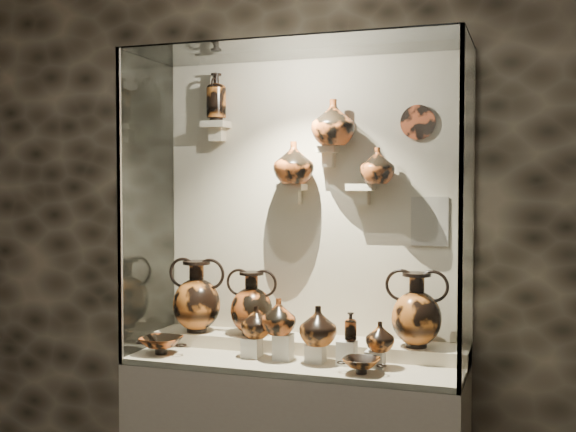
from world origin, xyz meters
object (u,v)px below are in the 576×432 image
(kylix_left, at_px, (161,344))
(lekythos_tall, at_px, (216,94))
(amphora_mid, at_px, (252,303))
(ovoid_vase_a, at_px, (294,163))
(jug_e, at_px, (380,336))
(ovoid_vase_b, at_px, (333,122))
(jug_b, at_px, (279,316))
(lekythos_small, at_px, (351,325))
(jug_a, at_px, (256,322))
(ovoid_vase_c, at_px, (377,166))
(amphora_right, at_px, (417,310))
(kylix_right, at_px, (362,364))
(jug_c, at_px, (318,326))
(amphora_left, at_px, (197,296))

(kylix_left, xyz_separation_m, lekythos_tall, (0.15, 0.37, 1.33))
(amphora_mid, relative_size, ovoid_vase_a, 1.54)
(jug_e, bearing_deg, ovoid_vase_b, 121.90)
(jug_b, height_order, jug_e, jug_b)
(lekythos_small, height_order, ovoid_vase_b, ovoid_vase_b)
(jug_b, distance_m, kylix_left, 0.65)
(ovoid_vase_a, bearing_deg, jug_e, -41.37)
(jug_a, bearing_deg, ovoid_vase_c, 13.56)
(lekythos_small, bearing_deg, amphora_mid, 156.90)
(amphora_right, bearing_deg, jug_a, -164.50)
(amphora_right, relative_size, kylix_left, 1.39)
(jug_a, distance_m, lekythos_tall, 1.28)
(amphora_right, relative_size, ovoid_vase_c, 2.02)
(amphora_mid, xyz_separation_m, ovoid_vase_a, (0.23, 0.03, 0.76))
(kylix_right, bearing_deg, jug_a, 173.45)
(ovoid_vase_b, bearing_deg, jug_c, -78.40)
(jug_e, height_order, ovoid_vase_b, ovoid_vase_b)
(amphora_left, bearing_deg, ovoid_vase_b, -3.68)
(kylix_left, bearing_deg, amphora_mid, 54.28)
(jug_b, xyz_separation_m, ovoid_vase_b, (0.22, 0.24, 0.99))
(amphora_left, bearing_deg, jug_e, -16.93)
(kylix_left, xyz_separation_m, ovoid_vase_b, (0.84, 0.31, 1.15))
(jug_e, bearing_deg, ovoid_vase_c, 84.84)
(amphora_right, height_order, kylix_left, amphora_right)
(lekythos_small, height_order, lekythos_tall, lekythos_tall)
(amphora_right, relative_size, ovoid_vase_a, 1.68)
(amphora_left, bearing_deg, jug_a, -29.55)
(jug_b, relative_size, ovoid_vase_c, 0.97)
(jug_b, xyz_separation_m, kylix_left, (-0.62, -0.07, -0.17))
(amphora_mid, distance_m, jug_c, 0.49)
(jug_b, height_order, jug_c, jug_b)
(amphora_mid, distance_m, ovoid_vase_a, 0.79)
(jug_b, distance_m, kylix_right, 0.50)
(jug_e, relative_size, ovoid_vase_b, 0.60)
(amphora_left, bearing_deg, jug_b, -26.66)
(kylix_left, relative_size, ovoid_vase_a, 1.21)
(amphora_left, xyz_separation_m, kylix_left, (-0.07, -0.27, -0.21))
(amphora_mid, bearing_deg, ovoid_vase_a, -17.04)
(kylix_left, bearing_deg, lekythos_tall, 85.30)
(amphora_left, height_order, jug_b, amphora_left)
(jug_c, relative_size, kylix_left, 0.71)
(jug_a, xyz_separation_m, kylix_right, (0.58, -0.15, -0.14))
(kylix_right, distance_m, ovoid_vase_c, 1.01)
(jug_c, bearing_deg, jug_e, 8.72)
(kylix_right, relative_size, ovoid_vase_c, 1.20)
(jug_a, bearing_deg, amphora_right, 3.53)
(ovoid_vase_a, bearing_deg, jug_b, -105.99)
(amphora_left, relative_size, jug_b, 2.18)
(lekythos_tall, bearing_deg, lekythos_small, -0.77)
(lekythos_tall, bearing_deg, kylix_right, -5.81)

